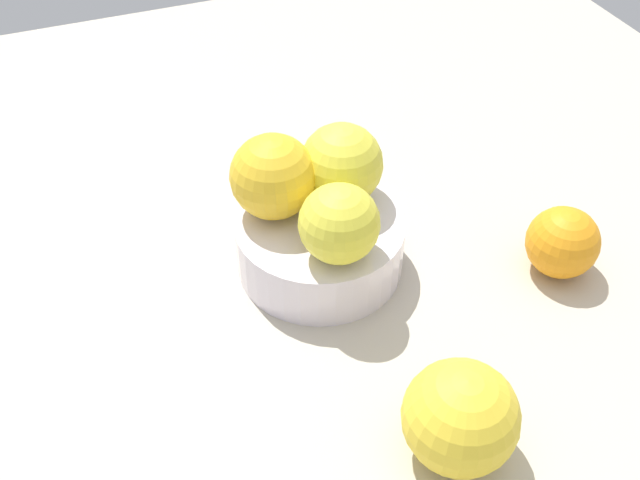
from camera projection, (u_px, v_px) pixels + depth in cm
name	position (u px, v px, depth cm)	size (l,w,h in cm)	color
ground_plane	(320.00, 273.00, 66.53)	(110.00, 110.00, 2.00)	#BCB29E
fruit_bowl	(320.00, 245.00, 64.23)	(14.42, 14.42, 5.01)	silver
orange_in_bowl_0	(273.00, 177.00, 61.17)	(7.25, 7.25, 7.25)	yellow
orange_in_bowl_1	(339.00, 224.00, 57.47)	(6.46, 6.46, 6.46)	yellow
orange_in_bowl_2	(341.00, 164.00, 62.53)	(7.10, 7.10, 7.10)	yellow
orange_loose_0	(460.00, 417.00, 49.57)	(7.99, 7.99, 7.99)	yellow
orange_loose_1	(563.00, 242.00, 63.41)	(6.27, 6.27, 6.27)	orange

